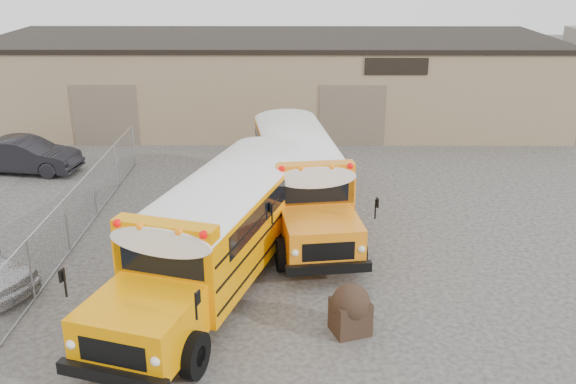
{
  "coord_description": "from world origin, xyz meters",
  "views": [
    {
      "loc": [
        1.09,
        -15.43,
        9.01
      ],
      "look_at": [
        0.95,
        4.23,
        1.6
      ],
      "focal_mm": 40.0,
      "sensor_mm": 36.0,
      "label": 1
    }
  ],
  "objects_px": {
    "tarp_bundle": "(351,308)",
    "car_dark": "(26,155)",
    "school_bus_right": "(280,126)",
    "school_bus_left": "(287,157)"
  },
  "relations": [
    {
      "from": "tarp_bundle",
      "to": "car_dark",
      "type": "xyz_separation_m",
      "value": [
        -12.95,
        12.38,
        0.08
      ]
    },
    {
      "from": "school_bus_right",
      "to": "tarp_bundle",
      "type": "height_order",
      "value": "school_bus_right"
    },
    {
      "from": "school_bus_left",
      "to": "car_dark",
      "type": "distance_m",
      "value": 11.86
    },
    {
      "from": "car_dark",
      "to": "school_bus_right",
      "type": "bearing_deg",
      "value": -75.39
    },
    {
      "from": "tarp_bundle",
      "to": "car_dark",
      "type": "height_order",
      "value": "car_dark"
    },
    {
      "from": "school_bus_right",
      "to": "tarp_bundle",
      "type": "relative_size",
      "value": 7.85
    },
    {
      "from": "school_bus_right",
      "to": "car_dark",
      "type": "height_order",
      "value": "school_bus_right"
    },
    {
      "from": "school_bus_left",
      "to": "tarp_bundle",
      "type": "xyz_separation_m",
      "value": [
        1.65,
        -8.96,
        -1.13
      ]
    },
    {
      "from": "school_bus_right",
      "to": "tarp_bundle",
      "type": "xyz_separation_m",
      "value": [
        2.01,
        -13.76,
        -1.04
      ]
    },
    {
      "from": "school_bus_left",
      "to": "school_bus_right",
      "type": "height_order",
      "value": "school_bus_left"
    }
  ]
}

